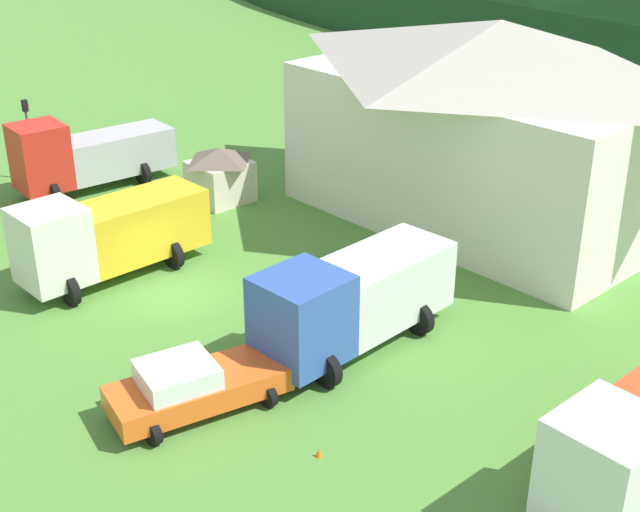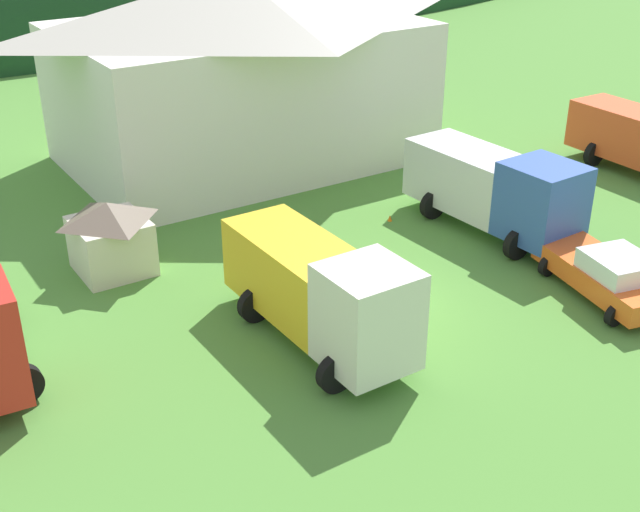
% 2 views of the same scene
% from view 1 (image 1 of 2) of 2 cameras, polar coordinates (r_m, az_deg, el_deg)
% --- Properties ---
extents(ground_plane, '(200.00, 200.00, 0.00)m').
position_cam_1_polar(ground_plane, '(31.13, -9.14, -2.68)').
color(ground_plane, '#518C38').
extents(depot_building, '(16.39, 11.02, 8.36)m').
position_cam_1_polar(depot_building, '(37.17, 11.47, 9.00)').
color(depot_building, white).
rests_on(depot_building, ground).
extents(play_shed_cream, '(2.53, 2.61, 2.52)m').
position_cam_1_polar(play_shed_cream, '(39.06, -6.68, 5.47)').
color(play_shed_cream, beige).
rests_on(play_shed_cream, ground).
extents(crane_truck_red, '(3.34, 7.55, 3.53)m').
position_cam_1_polar(crane_truck_red, '(41.47, -15.39, 6.54)').
color(crane_truck_red, red).
rests_on(crane_truck_red, ground).
extents(heavy_rig_striped, '(3.09, 7.20, 3.35)m').
position_cam_1_polar(heavy_rig_striped, '(32.38, -14.04, 1.46)').
color(heavy_rig_striped, silver).
rests_on(heavy_rig_striped, ground).
extents(box_truck_blue, '(3.31, 7.34, 3.27)m').
position_cam_1_polar(box_truck_blue, '(26.89, 2.05, -2.83)').
color(box_truck_blue, '#3356AD').
rests_on(box_truck_blue, ground).
extents(service_pickup_orange, '(3.15, 5.41, 1.66)m').
position_cam_1_polar(service_pickup_orange, '(24.66, -8.39, -8.52)').
color(service_pickup_orange, orange).
rests_on(service_pickup_orange, ground).
extents(traffic_light_west, '(0.20, 0.32, 3.96)m').
position_cam_1_polar(traffic_light_west, '(43.31, -18.83, 7.88)').
color(traffic_light_west, '#4C4C51').
rests_on(traffic_light_west, ground).
extents(traffic_cone_near_pickup, '(0.36, 0.36, 0.54)m').
position_cam_1_polar(traffic_cone_near_pickup, '(23.19, -0.06, -13.22)').
color(traffic_cone_near_pickup, orange).
rests_on(traffic_cone_near_pickup, ground).
extents(traffic_cone_mid_row, '(0.36, 0.36, 0.48)m').
position_cam_1_polar(traffic_cone_mid_row, '(31.17, 2.29, -2.31)').
color(traffic_cone_mid_row, orange).
rests_on(traffic_cone_mid_row, ground).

